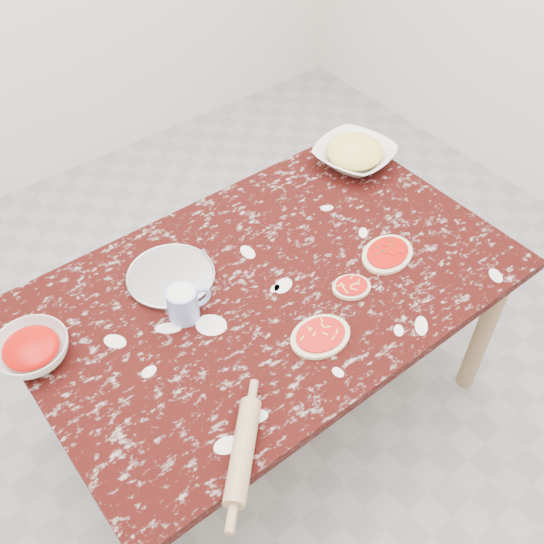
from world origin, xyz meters
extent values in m
plane|color=gray|center=(0.00, 0.00, 0.00)|extent=(4.00, 4.00, 0.00)
cube|color=black|center=(0.00, 0.00, 0.73)|extent=(1.60, 1.00, 0.04)
cube|color=#A1835B|center=(0.00, 0.00, 0.67)|extent=(1.50, 0.90, 0.08)
cylinder|color=#A1835B|center=(0.72, -0.42, 0.35)|extent=(0.07, 0.07, 0.71)
cylinder|color=#A1835B|center=(-0.72, 0.42, 0.35)|extent=(0.07, 0.07, 0.71)
cylinder|color=#A1835B|center=(0.72, 0.42, 0.35)|extent=(0.07, 0.07, 0.71)
cylinder|color=#B2B2B7|center=(-0.25, 0.22, 0.76)|extent=(0.32, 0.32, 0.01)
imported|color=white|center=(-0.74, 0.20, 0.78)|extent=(0.27, 0.27, 0.07)
imported|color=white|center=(0.66, 0.31, 0.79)|extent=(0.36, 0.36, 0.07)
cylinder|color=#87A0E2|center=(-0.30, 0.06, 0.81)|extent=(0.10, 0.10, 0.11)
torus|color=#87A0E2|center=(-0.25, 0.05, 0.81)|extent=(0.08, 0.03, 0.08)
cylinder|color=silver|center=(-0.30, 0.06, 0.85)|extent=(0.08, 0.08, 0.01)
ellipsoid|color=beige|center=(-0.02, -0.27, 0.76)|extent=(0.21, 0.17, 0.01)
ellipsoid|color=red|center=(-0.02, -0.27, 0.76)|extent=(0.17, 0.14, 0.00)
ellipsoid|color=beige|center=(0.19, -0.18, 0.76)|extent=(0.16, 0.15, 0.01)
ellipsoid|color=red|center=(0.19, -0.18, 0.76)|extent=(0.13, 0.12, 0.00)
ellipsoid|color=beige|center=(0.39, -0.15, 0.76)|extent=(0.23, 0.20, 0.01)
ellipsoid|color=red|center=(0.39, -0.15, 0.76)|extent=(0.19, 0.16, 0.00)
cylinder|color=tan|center=(-0.44, -0.44, 0.78)|extent=(0.25, 0.25, 0.06)
camera|label=1|loc=(-0.86, -1.10, 2.27)|focal=41.28mm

